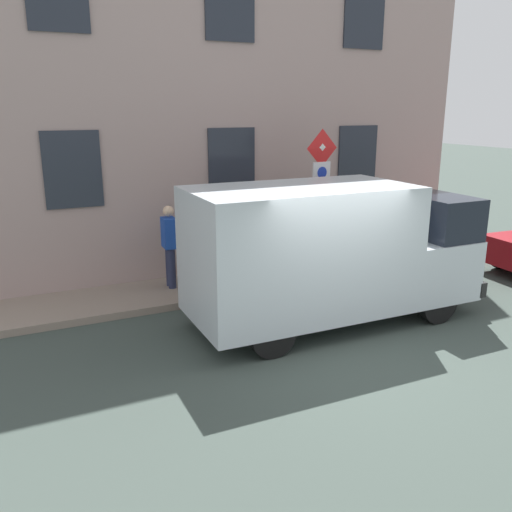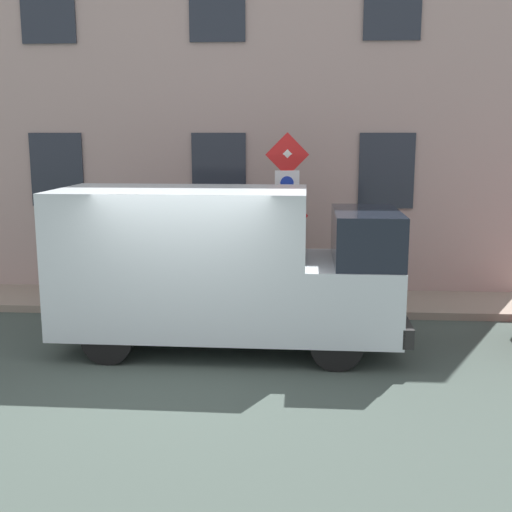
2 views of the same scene
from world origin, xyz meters
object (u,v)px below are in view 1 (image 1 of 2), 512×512
Objects in this scene: bicycle_orange at (275,255)px; pedestrian at (170,244)px; litter_bin at (222,269)px; sign_post_stacked at (321,188)px; bicycle_green at (314,250)px; delivery_van at (330,250)px.

pedestrian is (-0.11, 2.51, 0.56)m from bicycle_orange.
bicycle_orange is 1.91× the size of litter_bin.
sign_post_stacked is at bearing -93.81° from litter_bin.
bicycle_orange is 1.00× the size of pedestrian.
sign_post_stacked is 3.37m from pedestrian.
sign_post_stacked is 1.81× the size of bicycle_green.
delivery_van is at bearing 152.94° from sign_post_stacked.
bicycle_orange is (-0.00, 1.03, 0.00)m from bicycle_green.
bicycle_green is 0.99× the size of pedestrian.
litter_bin reaches higher than bicycle_orange.
sign_post_stacked is at bearing 63.67° from delivery_van.
sign_post_stacked is 3.43× the size of litter_bin.
pedestrian is at bearing 53.07° from litter_bin.
bicycle_green is (0.93, -0.45, -1.62)m from sign_post_stacked.
sign_post_stacked reaches higher than bicycle_orange.
bicycle_green and bicycle_orange have the same top height.
bicycle_orange is 2.57m from pedestrian.
sign_post_stacked is 1.80× the size of bicycle_orange.
sign_post_stacked is 1.80× the size of pedestrian.
delivery_van reaches higher than pedestrian.
bicycle_green is at bearing -25.79° from sign_post_stacked.
litter_bin is at bearing 86.19° from sign_post_stacked.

